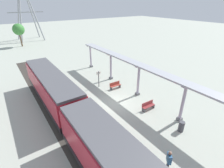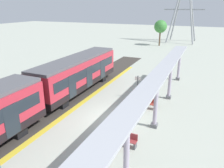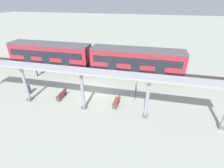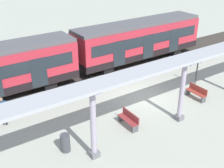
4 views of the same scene
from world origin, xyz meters
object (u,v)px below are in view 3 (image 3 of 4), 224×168
canopy_pillar_third (82,91)px  canopy_pillar_fourth (147,99)px  bench_mid_platform (117,101)px  platform_info_sign (136,87)px  passenger_waiting_near_edge (36,68)px  train_far_carriage (136,61)px  trash_bin (28,89)px  train_near_carriage (50,54)px  bench_near_end (62,94)px  canopy_pillar_second (25,84)px

canopy_pillar_third → canopy_pillar_fourth: (0.00, 5.62, 0.00)m
canopy_pillar_fourth → bench_mid_platform: size_ratio=2.48×
platform_info_sign → passenger_waiting_near_edge: (-2.57, -13.08, -0.24)m
passenger_waiting_near_edge → canopy_pillar_fourth: bearing=69.7°
train_far_carriage → trash_bin: 13.15m
train_near_carriage → canopy_pillar_fourth: bearing=58.3°
train_near_carriage → platform_info_sign: (6.02, 12.95, -0.50)m
train_far_carriage → bench_near_end: 10.24m
canopy_pillar_fourth → bench_mid_platform: 3.33m
train_far_carriage → canopy_pillar_fourth: (8.71, 1.70, 0.07)m
canopy_pillar_fourth → trash_bin: 12.53m
train_far_carriage → canopy_pillar_third: 9.55m
platform_info_sign → canopy_pillar_third: bearing=-59.1°
trash_bin → canopy_pillar_second: bearing=39.4°
canopy_pillar_third → bench_mid_platform: size_ratio=2.48×
train_far_carriage → trash_bin: size_ratio=12.26×
bench_near_end → platform_info_sign: (-1.55, 7.31, 0.89)m
canopy_pillar_second → bench_near_end: (-1.14, 2.98, -1.45)m
bench_near_end → train_far_carriage: bearing=138.2°
train_far_carriage → trash_bin: bearing=-54.8°
canopy_pillar_fourth → canopy_pillar_second: bearing=-90.0°
bench_mid_platform → bench_near_end: bearing=-89.3°
bench_mid_platform → platform_info_sign: bearing=132.7°
platform_info_sign → canopy_pillar_second: bearing=-75.4°
train_far_carriage → trash_bin: (7.54, -10.70, -1.35)m
train_far_carriage → canopy_pillar_fourth: 8.87m
passenger_waiting_near_edge → platform_info_sign: bearing=78.9°
train_far_carriage → canopy_pillar_second: canopy_pillar_second is taller
train_near_carriage → bench_near_end: (7.57, 5.64, -1.38)m
canopy_pillar_third → trash_bin: bearing=-99.8°
canopy_pillar_second → canopy_pillar_third: bearing=90.0°
canopy_pillar_second → passenger_waiting_near_edge: (-5.25, -2.79, -0.81)m
platform_info_sign → bench_mid_platform: bearing=-47.3°
canopy_pillar_third → trash_bin: canopy_pillar_third is taller
bench_near_end → trash_bin: 3.94m
train_near_carriage → train_far_carriage: (0.00, 12.39, 0.00)m
canopy_pillar_second → platform_info_sign: canopy_pillar_second is taller
train_near_carriage → trash_bin: size_ratio=12.26×
bench_near_end → train_near_carriage: bearing=-143.3°
bench_mid_platform → trash_bin: size_ratio=1.56×
bench_near_end → passenger_waiting_near_edge: bearing=-125.5°
canopy_pillar_fourth → bench_near_end: canopy_pillar_fourth is taller
canopy_pillar_second → bench_near_end: bearing=110.9°
trash_bin → canopy_pillar_third: bearing=80.2°
canopy_pillar_third → bench_mid_platform: (-1.21, 2.88, -1.45)m
canopy_pillar_third → bench_near_end: 3.38m
train_far_carriage → canopy_pillar_fourth: canopy_pillar_fourth is taller
train_far_carriage → bench_mid_platform: bearing=-7.9°
trash_bin → passenger_waiting_near_edge: size_ratio=0.55×
train_far_carriage → platform_info_sign: (6.02, 0.56, -0.50)m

